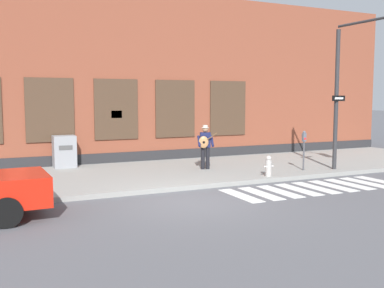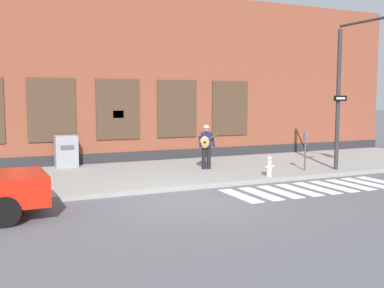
{
  "view_description": "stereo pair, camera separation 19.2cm",
  "coord_description": "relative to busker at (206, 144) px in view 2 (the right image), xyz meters",
  "views": [
    {
      "loc": [
        -4.86,
        -10.61,
        2.73
      ],
      "look_at": [
        0.86,
        1.71,
        1.36
      ],
      "focal_mm": 42.0,
      "sensor_mm": 36.0,
      "label": 1
    },
    {
      "loc": [
        -4.69,
        -10.69,
        2.73
      ],
      "look_at": [
        0.86,
        1.71,
        1.36
      ],
      "focal_mm": 42.0,
      "sensor_mm": 36.0,
      "label": 2
    }
  ],
  "objects": [
    {
      "name": "ground_plane",
      "position": [
        -2.46,
        -4.02,
        -1.07
      ],
      "size": [
        160.0,
        160.0,
        0.0
      ],
      "primitive_type": "plane",
      "color": "#56565B"
    },
    {
      "name": "traffic_light",
      "position": [
        4.38,
        -3.15,
        2.71
      ],
      "size": [
        0.6,
        3.15,
        5.25
      ],
      "color": "#2D2D30",
      "rests_on": "sidewalk"
    },
    {
      "name": "fire_hydrant",
      "position": [
        1.24,
        -2.27,
        -0.58
      ],
      "size": [
        0.38,
        0.2,
        0.7
      ],
      "color": "#B2ADA8",
      "rests_on": "sidewalk"
    },
    {
      "name": "sidewalk",
      "position": [
        -2.46,
        0.24,
        -0.99
      ],
      "size": [
        28.0,
        5.72,
        0.15
      ],
      "color": "gray",
      "rests_on": "ground"
    },
    {
      "name": "utility_box",
      "position": [
        -4.61,
        2.65,
        -0.32
      ],
      "size": [
        0.82,
        0.68,
        1.2
      ],
      "color": "gray",
      "rests_on": "sidewalk"
    },
    {
      "name": "crosswalk",
      "position": [
        1.85,
        -3.92,
        -1.06
      ],
      "size": [
        5.78,
        1.9,
        0.01
      ],
      "color": "silver",
      "rests_on": "ground"
    },
    {
      "name": "building_backdrop",
      "position": [
        -2.46,
        5.09,
        2.5
      ],
      "size": [
        28.0,
        4.06,
        7.14
      ],
      "color": "brown",
      "rests_on": "ground"
    },
    {
      "name": "busker",
      "position": [
        0.0,
        0.0,
        0.0
      ],
      "size": [
        0.72,
        0.67,
        1.62
      ],
      "color": "black",
      "rests_on": "sidewalk"
    },
    {
      "name": "parking_meter",
      "position": [
        3.13,
        -1.72,
        0.02
      ],
      "size": [
        0.13,
        0.11,
        1.44
      ],
      "color": "#47474C",
      "rests_on": "sidewalk"
    }
  ]
}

